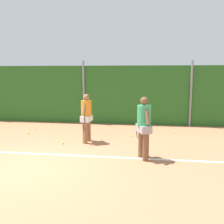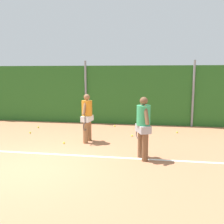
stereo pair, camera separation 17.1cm
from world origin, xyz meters
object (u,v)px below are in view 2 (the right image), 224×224
Objects in this scene: player_midcourt at (87,115)px; tennis_ball_5 at (177,132)px; tennis_ball_4 at (30,133)px; tennis_ball_1 at (115,126)px; tennis_ball_6 at (132,136)px; tennis_ball_3 at (38,127)px; tennis_ball_8 at (64,143)px; player_foreground_near at (143,125)px.

player_midcourt is 3.86m from tennis_ball_5.
tennis_ball_1 is at bearing 29.78° from tennis_ball_4.
tennis_ball_6 is (-1.76, -0.84, 0.00)m from tennis_ball_5.
tennis_ball_4 is at bearing -150.22° from tennis_ball_1.
tennis_ball_8 is at bearing -47.98° from tennis_ball_3.
tennis_ball_3 and tennis_ball_8 have the same top height.
tennis_ball_1 is 3.67m from tennis_ball_4.
player_foreground_near is at bearing -21.67° from tennis_ball_8.
player_midcourt is at bearing -146.73° from tennis_ball_6.
player_foreground_near is at bearing -26.50° from tennis_ball_4.
tennis_ball_3 is at bearing 32.59° from player_foreground_near.
player_foreground_near is 5.86m from tennis_ball_3.
tennis_ball_4 is (-3.18, -1.82, 0.00)m from tennis_ball_1.
player_foreground_near reaches higher than tennis_ball_1.
player_foreground_near is 2.48m from player_midcourt.
player_foreground_near reaches higher than tennis_ball_8.
player_midcourt is 25.73× the size of tennis_ball_6.
tennis_ball_5 is at bearing -0.12° from tennis_ball_3.
tennis_ball_5 and tennis_ball_8 have the same top height.
tennis_ball_3 is 2.99m from tennis_ball_8.
tennis_ball_3 is at bearing -115.47° from player_midcourt.
player_midcourt is at bearing -150.74° from tennis_ball_5.
tennis_ball_3 is 1.00× the size of tennis_ball_4.
tennis_ball_5 is at bearing -43.53° from player_foreground_near.
player_midcourt is at bearing 27.08° from tennis_ball_8.
tennis_ball_1 is (0.58, 2.65, -0.92)m from player_midcourt.
tennis_ball_5 is at bearing 127.76° from player_midcourt.
player_foreground_near is 5.23m from tennis_ball_4.
player_foreground_near is 26.84× the size of tennis_ball_5.
player_midcourt reaches higher than tennis_ball_4.
tennis_ball_5 is at bearing 28.86° from tennis_ball_8.
tennis_ball_1 is at bearing 13.65° from tennis_ball_3.
player_midcourt is 25.73× the size of tennis_ball_4.
player_foreground_near is 26.84× the size of tennis_ball_4.
player_foreground_near is at bearing -78.65° from tennis_ball_6.
tennis_ball_1 is 3.30m from tennis_ball_8.
player_midcourt is 25.73× the size of tennis_ball_8.
tennis_ball_8 is at bearing -32.92° from tennis_ball_4.
tennis_ball_1 is 1.00× the size of tennis_ball_6.
tennis_ball_4 is at bearing 147.08° from tennis_ball_8.
tennis_ball_6 is at bearing -11.14° from player_foreground_near.
tennis_ball_3 is (-4.74, 3.31, -0.96)m from player_foreground_near.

